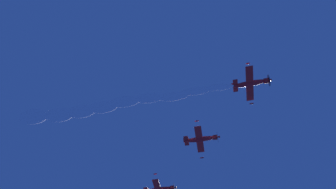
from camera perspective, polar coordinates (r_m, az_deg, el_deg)
name	(u,v)px	position (r m, az deg, el deg)	size (l,w,h in m)	color
airplane_lead	(252,83)	(79.60, 11.20, 1.51)	(8.14, 7.35, 2.55)	red
airplane_left_wingman	(202,139)	(84.86, 4.53, -5.99)	(8.02, 7.31, 2.70)	red
airplane_right_wingman	(160,189)	(94.80, -1.07, -12.64)	(8.05, 7.31, 2.67)	red
smoke_trail_lead	(97,108)	(80.37, -9.54, -1.75)	(5.30, 40.85, 3.95)	white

